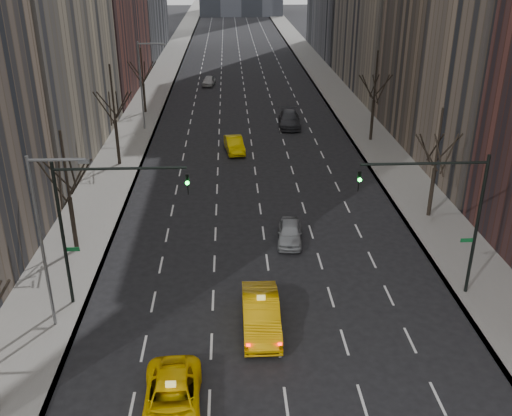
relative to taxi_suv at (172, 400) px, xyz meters
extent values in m
cube|color=slate|center=(-7.52, 66.32, -0.64)|extent=(4.50, 320.00, 0.15)
cube|color=slate|center=(16.98, 66.32, -0.64)|extent=(4.50, 320.00, 0.15)
cylinder|color=black|center=(-7.27, 14.32, 1.22)|extent=(0.28, 0.28, 3.57)
cylinder|color=black|center=(-7.27, 14.32, 5.13)|extent=(0.16, 0.16, 4.25)
cylinder|color=black|center=(-7.12, 15.17, 4.23)|extent=(0.42, 1.80, 2.52)
cylinder|color=black|center=(-6.46, 14.62, 4.23)|extent=(1.74, 0.72, 2.52)
cylinder|color=black|center=(-6.61, 13.77, 4.23)|extent=(1.46, 1.25, 2.52)
cylinder|color=black|center=(-7.42, 13.48, 4.23)|extent=(0.42, 1.80, 2.52)
cylinder|color=black|center=(-8.08, 14.03, 4.23)|extent=(1.74, 0.72, 2.52)
cylinder|color=black|center=(-7.93, 14.88, 4.23)|extent=(1.46, 1.25, 2.52)
cylinder|color=black|center=(-7.27, 30.32, 1.43)|extent=(0.28, 0.28, 3.99)
cylinder|color=black|center=(-7.27, 30.32, 5.80)|extent=(0.16, 0.16, 4.75)
cylinder|color=black|center=(-7.12, 31.17, 4.65)|extent=(0.42, 1.80, 2.52)
cylinder|color=black|center=(-6.46, 30.62, 4.65)|extent=(1.74, 0.72, 2.52)
cylinder|color=black|center=(-6.61, 29.77, 4.65)|extent=(1.46, 1.25, 2.52)
cylinder|color=black|center=(-7.42, 29.48, 4.65)|extent=(0.42, 1.80, 2.52)
cylinder|color=black|center=(-8.08, 30.03, 4.65)|extent=(1.74, 0.72, 2.52)
cylinder|color=black|center=(-7.93, 30.88, 4.65)|extent=(1.46, 1.25, 2.52)
cylinder|color=black|center=(-7.27, 48.32, 1.12)|extent=(0.28, 0.28, 3.36)
cylinder|color=black|center=(-7.27, 48.32, 4.80)|extent=(0.16, 0.16, 4.00)
cylinder|color=black|center=(-7.12, 49.17, 4.02)|extent=(0.42, 1.80, 2.52)
cylinder|color=black|center=(-6.46, 48.62, 4.02)|extent=(1.74, 0.72, 2.52)
cylinder|color=black|center=(-6.61, 47.77, 4.02)|extent=(1.46, 1.25, 2.52)
cylinder|color=black|center=(-7.42, 47.48, 4.02)|extent=(0.42, 1.80, 2.52)
cylinder|color=black|center=(-8.08, 48.03, 4.02)|extent=(1.74, 0.72, 2.52)
cylinder|color=black|center=(-7.93, 48.88, 4.02)|extent=(1.46, 1.25, 2.52)
cylinder|color=black|center=(16.73, 18.32, 1.22)|extent=(0.28, 0.28, 3.57)
cylinder|color=black|center=(16.73, 18.32, 5.13)|extent=(0.16, 0.16, 4.25)
cylinder|color=black|center=(16.88, 19.17, 4.23)|extent=(0.42, 1.80, 2.52)
cylinder|color=black|center=(17.54, 18.62, 4.23)|extent=(1.74, 0.72, 2.52)
cylinder|color=black|center=(17.39, 17.77, 4.23)|extent=(1.46, 1.25, 2.52)
cylinder|color=black|center=(16.58, 17.48, 4.23)|extent=(0.42, 1.80, 2.52)
cylinder|color=black|center=(15.92, 18.03, 4.23)|extent=(1.74, 0.72, 2.52)
cylinder|color=black|center=(16.07, 18.88, 4.23)|extent=(1.46, 1.25, 2.52)
cylinder|color=black|center=(16.73, 36.32, 1.43)|extent=(0.28, 0.28, 3.99)
cylinder|color=black|center=(16.73, 36.32, 5.80)|extent=(0.16, 0.16, 4.75)
cylinder|color=black|center=(16.88, 37.17, 4.65)|extent=(0.42, 1.80, 2.52)
cylinder|color=black|center=(17.54, 36.62, 4.65)|extent=(1.74, 0.72, 2.52)
cylinder|color=black|center=(17.39, 35.77, 4.65)|extent=(1.46, 1.25, 2.52)
cylinder|color=black|center=(16.58, 35.48, 4.65)|extent=(0.42, 1.80, 2.52)
cylinder|color=black|center=(15.92, 36.03, 4.65)|extent=(1.74, 0.72, 2.52)
cylinder|color=black|center=(16.07, 36.88, 4.65)|extent=(1.46, 1.25, 2.52)
cylinder|color=black|center=(-6.07, 8.32, 3.44)|extent=(0.18, 0.18, 8.00)
cylinder|color=black|center=(-2.82, 8.32, 7.04)|extent=(6.50, 0.14, 0.14)
imported|color=black|center=(0.43, 8.32, 6.14)|extent=(0.18, 0.22, 1.10)
sphere|color=#0CFF33|center=(0.43, 8.14, 6.29)|extent=(0.20, 0.20, 0.20)
cube|color=#0C5926|center=(-5.67, 8.32, 2.64)|extent=(0.70, 0.04, 0.22)
cylinder|color=black|center=(15.53, 8.32, 3.44)|extent=(0.18, 0.18, 8.00)
cylinder|color=black|center=(12.28, 8.32, 7.04)|extent=(6.50, 0.14, 0.14)
imported|color=black|center=(9.03, 8.32, 6.14)|extent=(0.18, 0.22, 1.10)
sphere|color=#0CFF33|center=(9.03, 8.14, 6.29)|extent=(0.20, 0.20, 0.20)
cube|color=#0C5926|center=(15.13, 8.32, 2.64)|extent=(0.70, 0.04, 0.22)
cylinder|color=slate|center=(-6.47, 6.32, 3.94)|extent=(0.16, 0.16, 9.00)
cylinder|color=slate|center=(-5.17, 6.32, 8.24)|extent=(2.60, 0.14, 0.14)
cube|color=slate|center=(-3.97, 6.32, 8.14)|extent=(0.50, 0.22, 0.15)
cylinder|color=slate|center=(-6.47, 41.32, 3.94)|extent=(0.16, 0.16, 9.00)
cylinder|color=slate|center=(-5.17, 41.32, 8.24)|extent=(2.60, 0.14, 0.14)
cube|color=slate|center=(-3.97, 41.32, 8.14)|extent=(0.50, 0.22, 0.15)
imported|color=yellow|center=(0.00, 0.00, 0.00)|extent=(2.56, 5.23, 1.43)
imported|color=#D99B04|center=(3.96, 5.65, 0.14)|extent=(1.82, 5.21, 1.72)
imported|color=gray|center=(6.38, 14.99, -0.05)|extent=(1.98, 4.03, 1.32)
imported|color=#E3C004|center=(3.01, 33.52, 0.01)|extent=(2.10, 4.58, 1.46)
imported|color=#2D2D32|center=(9.09, 41.88, 0.09)|extent=(2.53, 5.65, 1.61)
imported|color=#BBBBBB|center=(-0.19, 63.09, -0.05)|extent=(2.04, 4.05, 1.32)
camera|label=1|loc=(2.56, -18.10, 16.73)|focal=40.00mm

